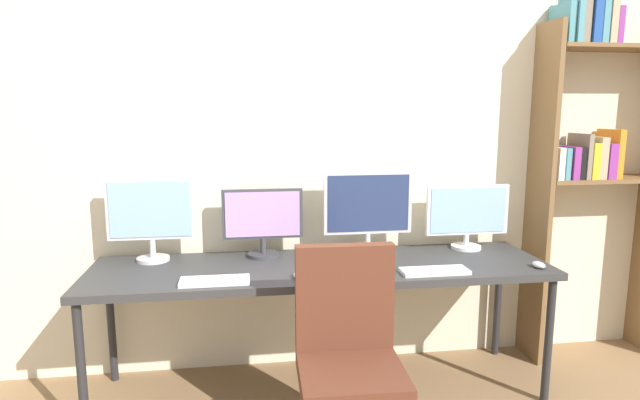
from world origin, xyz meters
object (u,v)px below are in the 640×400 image
(monitor_center_left, at_px, (263,219))
(keyboard_left, at_px, (215,281))
(bookshelf, at_px, (594,140))
(mouse_right_side, at_px, (539,265))
(keyboard_right, at_px, (435,271))
(mouse_left_side, at_px, (299,275))
(monitor_center_right, at_px, (368,208))
(coffee_mug, at_px, (377,259))
(desk, at_px, (321,273))
(monitor_far_left, at_px, (151,215))
(monitor_far_right, at_px, (467,214))
(office_chair, at_px, (349,384))

(monitor_center_left, bearing_deg, keyboard_left, -119.76)
(monitor_center_left, distance_m, keyboard_left, 0.55)
(bookshelf, xyz_separation_m, mouse_right_side, (-0.58, -0.45, -0.63))
(keyboard_right, bearing_deg, mouse_left_side, 179.11)
(mouse_right_side, bearing_deg, monitor_center_left, 163.36)
(monitor_center_right, xyz_separation_m, coffee_mug, (-0.02, -0.29, -0.23))
(keyboard_left, bearing_deg, monitor_center_right, 27.03)
(desk, height_order, monitor_far_left, monitor_far_left)
(monitor_far_right, distance_m, mouse_left_side, 1.17)
(desk, height_order, monitor_center_left, monitor_center_left)
(coffee_mug, bearing_deg, monitor_center_right, 86.84)
(monitor_far_right, bearing_deg, mouse_right_side, -62.78)
(office_chair, relative_size, monitor_center_left, 2.17)
(keyboard_left, distance_m, mouse_right_side, 1.70)
(keyboard_left, xyz_separation_m, mouse_right_side, (1.70, 0.01, 0.01))
(monitor_far_left, distance_m, coffee_mug, 1.27)
(monitor_far_left, height_order, monitor_far_right, monitor_far_left)
(desk, height_order, monitor_far_right, monitor_far_right)
(keyboard_right, distance_m, coffee_mug, 0.31)
(monitor_far_right, height_order, keyboard_left, monitor_far_right)
(monitor_center_right, height_order, monitor_far_right, monitor_center_right)
(keyboard_left, bearing_deg, keyboard_right, 0.00)
(desk, xyz_separation_m, mouse_left_side, (-0.15, -0.22, 0.06))
(keyboard_left, bearing_deg, bookshelf, 11.40)
(keyboard_left, distance_m, coffee_mug, 0.86)
(monitor_center_left, relative_size, keyboard_left, 1.35)
(mouse_right_side, bearing_deg, monitor_far_right, 117.22)
(desk, xyz_separation_m, mouse_right_side, (1.14, -0.22, 0.06))
(monitor_far_right, relative_size, keyboard_left, 1.51)
(monitor_far_right, height_order, keyboard_right, monitor_far_right)
(bookshelf, bearing_deg, coffee_mug, -167.75)
(bookshelf, height_order, keyboard_left, bookshelf)
(desk, distance_m, monitor_far_left, 0.99)
(monitor_far_right, bearing_deg, keyboard_left, -163.38)
(desk, height_order, mouse_left_side, mouse_left_side)
(monitor_far_left, relative_size, mouse_right_side, 4.94)
(bookshelf, xyz_separation_m, monitor_far_left, (-2.65, -0.02, -0.39))
(bookshelf, bearing_deg, monitor_center_right, -179.26)
(monitor_far_left, height_order, mouse_left_side, monitor_far_left)
(office_chair, distance_m, monitor_center_left, 1.09)
(bookshelf, bearing_deg, mouse_right_side, -142.03)
(bookshelf, distance_m, monitor_center_right, 1.47)
(mouse_left_side, relative_size, coffee_mug, 0.91)
(keyboard_left, height_order, mouse_right_side, mouse_right_side)
(keyboard_left, bearing_deg, monitor_center_left, 60.24)
(bookshelf, bearing_deg, mouse_left_side, -166.47)
(monitor_far_right, bearing_deg, coffee_mug, -155.09)
(monitor_far_right, relative_size, mouse_left_side, 5.31)
(monitor_far_left, xyz_separation_m, monitor_far_right, (1.84, -0.00, -0.05))
(monitor_far_right, height_order, mouse_right_side, monitor_far_right)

